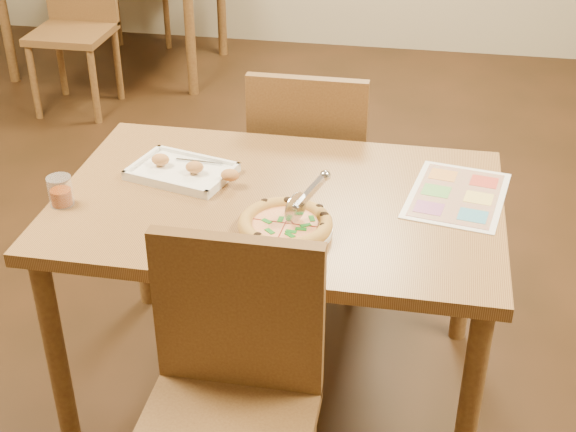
% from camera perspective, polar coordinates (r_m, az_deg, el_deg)
% --- Properties ---
extents(dining_table, '(1.30, 0.85, 0.72)m').
position_cam_1_polar(dining_table, '(2.39, -0.68, -0.48)').
color(dining_table, olive).
rests_on(dining_table, ground).
extents(chair_near, '(0.42, 0.42, 0.47)m').
position_cam_1_polar(chair_near, '(1.96, -4.09, -11.23)').
color(chair_near, brown).
rests_on(chair_near, ground).
extents(chair_far, '(0.42, 0.42, 0.47)m').
position_cam_1_polar(chair_far, '(2.95, 1.58, 4.37)').
color(chair_far, brown).
rests_on(chair_far, ground).
extents(bg_chair_near, '(0.42, 0.42, 0.47)m').
position_cam_1_polar(bg_chair_near, '(4.84, -14.87, 14.10)').
color(bg_chair_near, brown).
rests_on(bg_chair_near, ground).
extents(plate, '(0.31, 0.31, 0.01)m').
position_cam_1_polar(plate, '(2.18, -0.00, -0.98)').
color(plate, white).
rests_on(plate, dining_table).
extents(pizza, '(0.26, 0.26, 0.04)m').
position_cam_1_polar(pizza, '(2.17, -0.19, -0.59)').
color(pizza, gold).
rests_on(pizza, plate).
extents(pizza_cutter, '(0.10, 0.16, 0.10)m').
position_cam_1_polar(pizza_cutter, '(2.17, 1.24, 1.33)').
color(pizza_cutter, silver).
rests_on(pizza_cutter, pizza).
extents(appetizer_tray, '(0.36, 0.28, 0.06)m').
position_cam_1_polar(appetizer_tray, '(2.48, -7.37, 3.14)').
color(appetizer_tray, white).
rests_on(appetizer_tray, dining_table).
extents(glass_tumbler, '(0.07, 0.07, 0.09)m').
position_cam_1_polar(glass_tumbler, '(2.39, -15.86, 1.61)').
color(glass_tumbler, maroon).
rests_on(glass_tumbler, dining_table).
extents(menu, '(0.33, 0.42, 0.00)m').
position_cam_1_polar(menu, '(2.41, 11.94, 1.47)').
color(menu, white).
rests_on(menu, dining_table).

